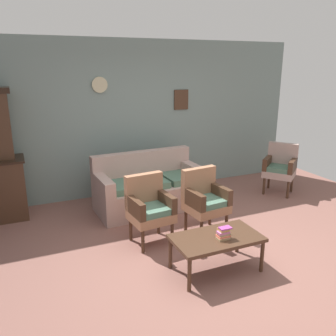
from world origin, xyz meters
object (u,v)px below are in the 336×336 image
(armchair_by_doorway, at_px, (204,198))
(wingback_chair_by_fireplace, at_px, (280,166))
(floral_couch, at_px, (149,189))
(armchair_near_couch_end, at_px, (149,206))
(coffee_table, at_px, (216,240))
(book_stack_on_table, at_px, (224,233))

(armchair_by_doorway, bearing_deg, wingback_chair_by_fireplace, 22.56)
(floral_couch, xyz_separation_m, wingback_chair_by_fireplace, (2.45, -0.27, 0.17))
(armchair_near_couch_end, relative_size, coffee_table, 0.90)
(floral_couch, relative_size, book_stack_on_table, 10.81)
(floral_couch, bearing_deg, wingback_chair_by_fireplace, -6.20)
(armchair_by_doorway, bearing_deg, armchair_near_couch_end, 176.99)
(wingback_chair_by_fireplace, bearing_deg, floral_couch, 173.80)
(armchair_by_doorway, xyz_separation_m, coffee_table, (-0.35, -0.90, -0.12))
(wingback_chair_by_fireplace, distance_m, coffee_table, 2.98)
(coffee_table, bearing_deg, armchair_by_doorway, 68.73)
(armchair_near_couch_end, bearing_deg, floral_couch, 69.48)
(floral_couch, distance_m, wingback_chair_by_fireplace, 2.47)
(floral_couch, relative_size, wingback_chair_by_fireplace, 1.95)
(wingback_chair_by_fireplace, xyz_separation_m, book_stack_on_table, (-2.36, -1.83, -0.02))
(armchair_near_couch_end, relative_size, book_stack_on_table, 5.55)
(armchair_near_couch_end, height_order, armchair_by_doorway, same)
(coffee_table, xyz_separation_m, book_stack_on_table, (0.04, -0.07, 0.11))
(armchair_near_couch_end, xyz_separation_m, coffee_table, (0.45, -0.95, -0.12))
(floral_couch, xyz_separation_m, armchair_near_couch_end, (-0.40, -1.08, 0.17))
(coffee_table, bearing_deg, floral_couch, 91.29)
(floral_couch, xyz_separation_m, armchair_by_doorway, (0.40, -1.12, 0.17))
(armchair_near_couch_end, distance_m, armchair_by_doorway, 0.80)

